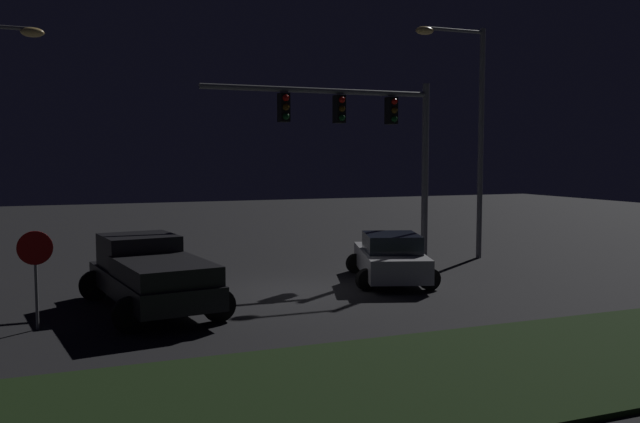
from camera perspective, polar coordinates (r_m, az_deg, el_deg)
The scene contains 7 objects.
ground_plane at distance 19.46m, azimuth -2.17°, elevation -6.80°, with size 80.00×80.00×0.00m, color black.
grass_median at distance 12.31m, azimuth 11.03°, elevation -13.47°, with size 20.56×5.01×0.10m, color black.
pickup_truck at distance 17.60m, azimuth -14.30°, elevation -4.86°, with size 3.38×5.63×1.80m.
car_sedan at distance 20.99m, azimuth 6.02°, elevation -3.93°, with size 3.34×4.74×1.51m.
traffic_signal_gantry at distance 23.48m, azimuth 3.82°, elevation 7.17°, with size 8.32×0.56×6.50m.
street_lamp_right at distance 25.99m, azimuth 12.51°, elevation 8.04°, with size 2.96×0.44×8.68m.
stop_sign at distance 16.22m, azimuth -23.07°, elevation -3.88°, with size 0.76×0.08×2.23m.
Camera 1 is at (-6.38, -17.97, 3.86)m, focal length 37.60 mm.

